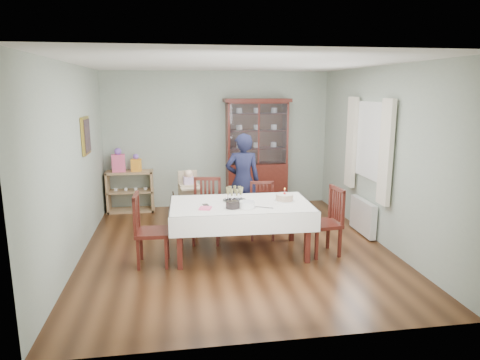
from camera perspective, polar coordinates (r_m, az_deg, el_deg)
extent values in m
plane|color=#593319|center=(6.56, -0.56, -8.97)|extent=(5.00, 5.00, 0.00)
plane|color=#9EAA99|center=(8.67, -2.96, 5.37)|extent=(4.50, 0.00, 4.50)
plane|color=#9EAA99|center=(6.30, -21.30, 2.05)|extent=(0.00, 5.00, 5.00)
plane|color=#9EAA99|center=(6.90, 18.28, 3.06)|extent=(0.00, 5.00, 5.00)
plane|color=white|center=(6.14, -0.61, 15.27)|extent=(5.00, 5.00, 0.00)
cube|color=#4A1A12|center=(6.11, 0.07, -3.47)|extent=(1.93, 1.10, 0.06)
cube|color=silver|center=(6.10, 0.07, -3.15)|extent=(2.03, 1.20, 0.01)
cube|color=#4A1A12|center=(8.69, 2.19, -0.63)|extent=(1.20, 0.45, 0.90)
cube|color=white|center=(8.34, 2.50, 6.14)|extent=(1.12, 0.01, 1.16)
cube|color=#4A1A12|center=(8.49, 2.28, 10.58)|extent=(1.30, 0.48, 0.07)
cube|color=tan|center=(8.71, -14.27, -3.89)|extent=(0.90, 0.38, 0.04)
cube|color=tan|center=(8.62, -14.40, -1.46)|extent=(0.90, 0.38, 0.03)
cube|color=tan|center=(8.54, -14.53, 1.02)|extent=(0.90, 0.38, 0.04)
cube|color=tan|center=(8.67, -17.16, -1.54)|extent=(0.04, 0.38, 0.80)
cube|color=tan|center=(8.58, -11.61, -1.38)|extent=(0.04, 0.38, 0.80)
cube|color=gold|center=(7.03, -19.88, 5.58)|extent=(0.04, 0.48, 0.58)
cube|color=white|center=(7.12, 17.08, 5.03)|extent=(0.04, 1.02, 1.22)
cube|color=silver|center=(6.56, 18.89, 3.47)|extent=(0.07, 0.30, 1.55)
cube|color=silver|center=(7.67, 14.63, 4.88)|extent=(0.07, 0.30, 1.55)
cube|color=white|center=(7.35, 16.06, -4.69)|extent=(0.10, 0.80, 0.55)
cube|color=#4A1A12|center=(6.67, -4.50, -4.53)|extent=(0.52, 0.52, 0.05)
cube|color=#4A1A12|center=(6.79, -4.37, -1.83)|extent=(0.43, 0.11, 0.53)
cube|color=#4A1A12|center=(6.86, 2.98, -4.45)|extent=(0.45, 0.45, 0.05)
cube|color=#4A1A12|center=(6.97, 2.92, -2.09)|extent=(0.38, 0.09, 0.47)
cube|color=#4A1A12|center=(5.94, -11.57, -6.86)|extent=(0.46, 0.46, 0.05)
cube|color=#4A1A12|center=(5.88, -13.65, -4.35)|extent=(0.06, 0.43, 0.53)
cube|color=#4A1A12|center=(6.29, 11.02, -5.80)|extent=(0.49, 0.49, 0.05)
cube|color=#4A1A12|center=(6.31, 12.74, -3.28)|extent=(0.09, 0.42, 0.52)
imported|color=black|center=(7.33, 0.37, -0.08)|extent=(0.60, 0.40, 1.63)
cube|color=tan|center=(7.41, -6.81, -1.41)|extent=(0.37, 0.34, 0.23)
cube|color=tan|center=(7.37, -6.85, 0.06)|extent=(0.33, 0.11, 0.27)
cube|color=tan|center=(7.40, -6.82, -0.83)|extent=(0.37, 0.21, 0.03)
cube|color=silver|center=(7.38, -6.84, -0.24)|extent=(0.19, 0.16, 0.17)
sphere|color=beige|center=(7.35, -6.86, 0.80)|extent=(0.15, 0.15, 0.15)
cylinder|color=silver|center=(6.20, -0.74, -2.80)|extent=(0.34, 0.34, 0.01)
torus|color=silver|center=(6.20, -0.74, -2.71)|extent=(0.34, 0.34, 0.01)
cylinder|color=white|center=(6.23, 5.94, -2.77)|extent=(0.29, 0.29, 0.02)
cylinder|color=brown|center=(6.22, 5.95, -2.31)|extent=(0.25, 0.25, 0.09)
cylinder|color=silver|center=(6.21, 5.96, -1.89)|extent=(0.25, 0.25, 0.01)
cylinder|color=#F24C4C|center=(6.20, 5.97, -1.51)|extent=(0.01, 0.01, 0.07)
sphere|color=yellow|center=(6.19, 5.98, -1.15)|extent=(0.02, 0.02, 0.02)
cylinder|color=black|center=(5.84, -0.97, -3.32)|extent=(0.25, 0.25, 0.09)
cylinder|color=white|center=(5.85, 0.92, -3.29)|extent=(0.27, 0.27, 0.09)
cube|color=#F35986|center=(5.82, -4.65, -3.77)|extent=(0.19, 0.19, 0.02)
cube|color=silver|center=(5.87, 3.16, -3.66)|extent=(0.26, 0.15, 0.01)
cube|color=#F35986|center=(8.51, -15.89, 2.19)|extent=(0.26, 0.18, 0.33)
sphere|color=#E533B2|center=(8.47, -15.97, 3.68)|extent=(0.13, 0.13, 0.13)
cube|color=#FFA028|center=(8.48, -13.67, 1.94)|extent=(0.20, 0.15, 0.24)
sphere|color=#E533B2|center=(8.45, -13.72, 3.04)|extent=(0.11, 0.11, 0.11)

